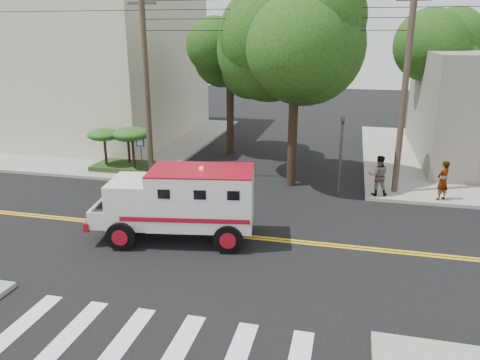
# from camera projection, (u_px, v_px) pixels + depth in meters

# --- Properties ---
(ground) EXTENTS (100.00, 100.00, 0.00)m
(ground) POSITION_uv_depth(u_px,v_px,m) (227.00, 235.00, 17.16)
(ground) COLOR black
(ground) RESTS_ON ground
(sidewalk_nw) EXTENTS (17.00, 17.00, 0.15)m
(sidewalk_nw) POSITION_uv_depth(u_px,v_px,m) (91.00, 138.00, 32.68)
(sidewalk_nw) COLOR gray
(sidewalk_nw) RESTS_ON ground
(building_left) EXTENTS (16.00, 14.00, 10.00)m
(building_left) POSITION_uv_depth(u_px,v_px,m) (70.00, 62.00, 33.01)
(building_left) COLOR beige
(building_left) RESTS_ON sidewalk_nw
(utility_pole_left) EXTENTS (0.28, 0.28, 9.00)m
(utility_pole_left) POSITION_uv_depth(u_px,v_px,m) (147.00, 89.00, 22.64)
(utility_pole_left) COLOR #382D23
(utility_pole_left) RESTS_ON ground
(utility_pole_right) EXTENTS (0.28, 0.28, 9.00)m
(utility_pole_right) POSITION_uv_depth(u_px,v_px,m) (404.00, 96.00, 20.16)
(utility_pole_right) COLOR #382D23
(utility_pole_right) RESTS_ON ground
(tree_main) EXTENTS (6.08, 5.70, 9.85)m
(tree_main) POSITION_uv_depth(u_px,v_px,m) (305.00, 30.00, 20.33)
(tree_main) COLOR black
(tree_main) RESTS_ON ground
(tree_left) EXTENTS (4.48, 4.20, 7.70)m
(tree_left) POSITION_uv_depth(u_px,v_px,m) (234.00, 58.00, 26.98)
(tree_left) COLOR black
(tree_left) RESTS_ON ground
(tree_right) EXTENTS (4.80, 4.50, 8.20)m
(tree_right) POSITION_uv_depth(u_px,v_px,m) (437.00, 51.00, 27.99)
(tree_right) COLOR black
(tree_right) RESTS_ON ground
(traffic_signal) EXTENTS (0.15, 0.18, 3.60)m
(traffic_signal) POSITION_uv_depth(u_px,v_px,m) (341.00, 147.00, 20.84)
(traffic_signal) COLOR #3F3F42
(traffic_signal) RESTS_ON ground
(accessibility_sign) EXTENTS (0.45, 0.10, 2.02)m
(accessibility_sign) POSITION_uv_depth(u_px,v_px,m) (141.00, 150.00, 23.87)
(accessibility_sign) COLOR #3F3F42
(accessibility_sign) RESTS_ON ground
(palm_planter) EXTENTS (3.52, 2.63, 2.36)m
(palm_planter) POSITION_uv_depth(u_px,v_px,m) (122.00, 142.00, 24.48)
(palm_planter) COLOR #1E3314
(palm_planter) RESTS_ON sidewalk_nw
(armored_truck) EXTENTS (6.00, 3.10, 2.61)m
(armored_truck) POSITION_uv_depth(u_px,v_px,m) (181.00, 200.00, 16.41)
(armored_truck) COLOR silver
(armored_truck) RESTS_ON ground
(pedestrian_a) EXTENTS (0.75, 0.73, 1.74)m
(pedestrian_a) POSITION_uv_depth(u_px,v_px,m) (443.00, 180.00, 20.13)
(pedestrian_a) COLOR gray
(pedestrian_a) RESTS_ON sidewalk_ne
(pedestrian_b) EXTENTS (0.92, 0.74, 1.81)m
(pedestrian_b) POSITION_uv_depth(u_px,v_px,m) (378.00, 175.00, 20.72)
(pedestrian_b) COLOR gray
(pedestrian_b) RESTS_ON sidewalk_ne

